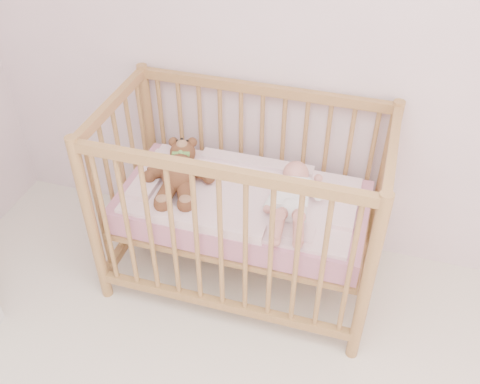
% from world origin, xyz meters
% --- Properties ---
extents(wall_back, '(4.00, 0.02, 2.70)m').
position_xyz_m(wall_back, '(0.00, 2.00, 1.35)').
color(wall_back, silver).
rests_on(wall_back, floor).
extents(crib, '(1.36, 0.76, 1.00)m').
position_xyz_m(crib, '(-0.43, 1.60, 0.50)').
color(crib, '#AD7749').
rests_on(crib, floor).
extents(mattress, '(1.22, 0.62, 0.13)m').
position_xyz_m(mattress, '(-0.43, 1.60, 0.49)').
color(mattress, '#CD7F98').
rests_on(mattress, crib).
extents(blanket, '(1.10, 0.58, 0.06)m').
position_xyz_m(blanket, '(-0.43, 1.60, 0.56)').
color(blanket, '#F5A9B3').
rests_on(blanket, mattress).
extents(baby, '(0.35, 0.61, 0.14)m').
position_xyz_m(baby, '(-0.18, 1.58, 0.64)').
color(baby, white).
rests_on(baby, blanket).
extents(teddy_bear, '(0.50, 0.61, 0.15)m').
position_xyz_m(teddy_bear, '(-0.75, 1.58, 0.65)').
color(teddy_bear, brown).
rests_on(teddy_bear, blanket).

